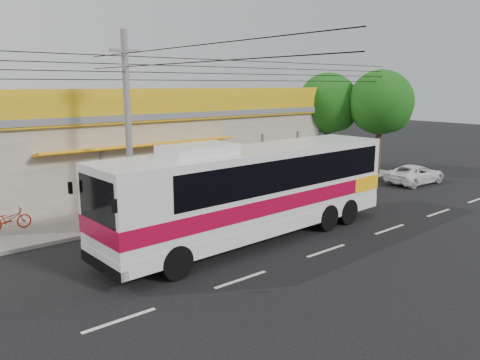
% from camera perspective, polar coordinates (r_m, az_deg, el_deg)
% --- Properties ---
extents(ground, '(120.00, 120.00, 0.00)m').
position_cam_1_polar(ground, '(18.94, 4.65, -6.58)').
color(ground, black).
rests_on(ground, ground).
extents(sidewalk, '(30.00, 3.20, 0.15)m').
position_cam_1_polar(sidewalk, '(23.42, -5.61, -2.86)').
color(sidewalk, gray).
rests_on(sidewalk, ground).
extents(lane_markings, '(50.00, 0.12, 0.01)m').
position_cam_1_polar(lane_markings, '(17.34, 10.47, -8.48)').
color(lane_markings, silver).
rests_on(lane_markings, ground).
extents(storefront_building, '(22.60, 9.20, 5.70)m').
position_cam_1_polar(storefront_building, '(27.70, -12.14, 3.87)').
color(storefront_building, gray).
rests_on(storefront_building, ground).
extents(coach_bus, '(12.79, 3.15, 3.91)m').
position_cam_1_polar(coach_bus, '(17.90, 2.28, -0.67)').
color(coach_bus, silver).
rests_on(coach_bus, ground).
extents(motorbike_red, '(1.69, 0.60, 0.88)m').
position_cam_1_polar(motorbike_red, '(20.92, -26.34, -4.33)').
color(motorbike_red, maroon).
rests_on(motorbike_red, sidewalk).
extents(white_car, '(4.18, 2.07, 1.14)m').
position_cam_1_polar(white_car, '(30.15, 20.57, 0.67)').
color(white_car, white).
rests_on(white_car, ground).
extents(utility_pole, '(34.00, 14.00, 7.95)m').
position_cam_1_polar(utility_pole, '(19.02, -13.80, 13.27)').
color(utility_pole, slate).
rests_on(utility_pole, ground).
extents(tree_near, '(4.12, 4.12, 6.84)m').
position_cam_1_polar(tree_near, '(31.74, 16.99, 8.80)').
color(tree_near, '#322314').
rests_on(tree_near, ground).
extents(tree_far, '(4.03, 4.03, 6.68)m').
position_cam_1_polar(tree_far, '(32.33, 10.90, 8.94)').
color(tree_far, '#322314').
rests_on(tree_far, ground).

